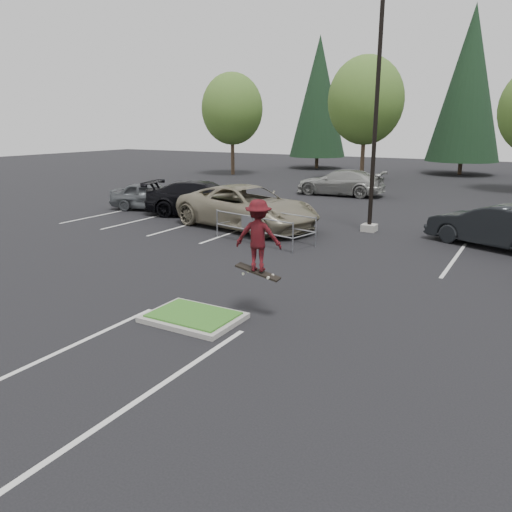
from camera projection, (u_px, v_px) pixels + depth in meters
The scene contains 15 objects.
ground at pixel (194, 320), 11.91m from camera, with size 120.00×120.00×0.00m, color black.
grass_median at pixel (193, 317), 11.89m from camera, with size 2.20×1.60×0.16m.
stall_lines at pixel (266, 256), 17.60m from camera, with size 22.62×17.60×0.01m.
light_pole at pixel (375, 123), 20.54m from camera, with size 0.70×0.60×10.12m.
decid_a at pixel (232, 111), 44.30m from camera, with size 5.44×5.44×8.91m.
decid_b at pixel (365, 103), 38.81m from camera, with size 5.89×5.89×9.64m.
conif_a at pixel (319, 97), 50.32m from camera, with size 5.72×5.72×13.00m.
conif_b at pixel (469, 84), 43.80m from camera, with size 6.38×6.38×14.50m.
cart_corral at pixel (256, 222), 19.93m from camera, with size 4.23×2.28×1.14m.
skateboarder at pixel (258, 236), 11.65m from camera, with size 1.22×0.91×1.89m.
car_l_tan at pixel (247, 207), 22.20m from camera, with size 3.13×6.78×1.88m, color gray.
car_l_black at pixel (203, 198), 25.17m from camera, with size 2.44×6.00×1.74m, color black.
car_l_grey at pixel (150, 196), 26.89m from camera, with size 1.75×4.34×1.48m, color #505458.
car_r_charc at pixel (495, 226), 18.69m from camera, with size 1.73×4.97×1.64m, color black.
car_far_silver at pixel (340, 183), 32.34m from camera, with size 2.31×5.69×1.65m, color #9C9D98.
Camera 1 is at (6.84, -8.89, 4.54)m, focal length 35.00 mm.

